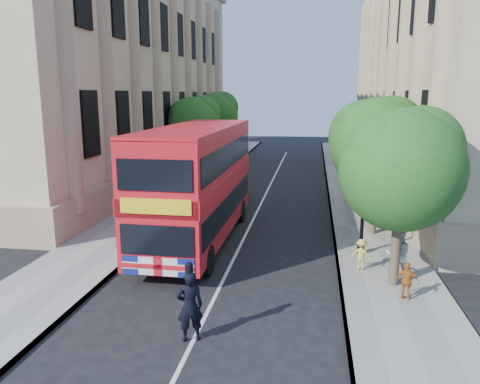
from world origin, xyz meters
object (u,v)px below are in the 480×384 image
at_px(police_constable, 190,306).
at_px(lamp_post, 364,196).
at_px(box_van, 230,182).
at_px(woman_pedestrian, 398,255).
at_px(double_decker_bus, 198,181).

bearing_deg(police_constable, lamp_post, -148.49).
xyz_separation_m(lamp_post, box_van, (-6.93, 8.86, -1.29)).
height_order(box_van, woman_pedestrian, box_van).
relative_size(police_constable, woman_pedestrian, 1.07).
bearing_deg(police_constable, double_decker_bus, -101.70).
relative_size(lamp_post, box_van, 1.17).
xyz_separation_m(double_decker_bus, police_constable, (1.83, -8.30, -1.79)).
height_order(box_van, police_constable, box_van).
height_order(double_decker_bus, woman_pedestrian, double_decker_bus).
distance_m(lamp_post, police_constable, 9.13).
height_order(police_constable, woman_pedestrian, police_constable).
bearing_deg(lamp_post, woman_pedestrian, -69.03).
relative_size(box_van, woman_pedestrian, 2.46).
xyz_separation_m(double_decker_bus, box_van, (-0.03, 7.98, -1.54)).
xyz_separation_m(box_van, police_constable, (1.85, -16.28, -0.25)).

